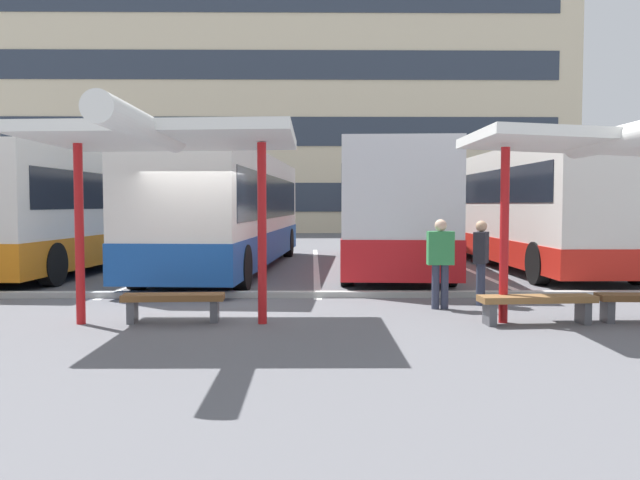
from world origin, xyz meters
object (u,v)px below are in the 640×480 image
Objects in this scene: waiting_passenger_0 at (440,258)px; waiting_passenger_1 at (481,257)px; coach_bus_3 at (389,211)px; coach_bus_4 at (524,208)px; waiting_shelter_1 at (166,140)px; bench_3 at (537,303)px; bench_2 at (174,301)px; waiting_shelter_2 at (601,146)px; coach_bus_2 at (231,212)px; coach_bus_1 at (87,211)px.

waiting_passenger_0 reaches higher than waiting_passenger_1.
coach_bus_3 is 1.00× the size of coach_bus_4.
waiting_shelter_1 reaches higher than bench_3.
coach_bus_4 is 10.05m from bench_3.
bench_2 is 0.38× the size of waiting_shelter_2.
waiting_shelter_1 reaches higher than waiting_passenger_0.
coach_bus_3 is at bearing 63.51° from bench_2.
waiting_passenger_0 is at bearing 15.76° from bench_2.
bench_2 is (0.14, -8.46, -1.30)m from coach_bus_2.
waiting_passenger_0 is (4.48, 1.69, -1.92)m from waiting_shelter_1.
coach_bus_1 is 0.98× the size of coach_bus_2.
waiting_passenger_1 is (-3.22, -7.55, -0.86)m from coach_bus_4.
coach_bus_2 is 1.02× the size of coach_bus_4.
waiting_shelter_1 is 2.54m from bench_2.
waiting_passenger_1 is at bearing -37.06° from coach_bus_1.
coach_bus_3 is 7.65× the size of bench_2.
coach_bus_4 is at bearing 63.10° from waiting_passenger_0.
bench_2 is 1.03× the size of waiting_passenger_1.
waiting_shelter_2 is 2.58m from bench_3.
waiting_passenger_0 is at bearing 128.80° from bench_3.
waiting_shelter_1 is 3.26× the size of waiting_passenger_1.
coach_bus_4 is at bearing 5.40° from coach_bus_2.
waiting_shelter_2 is at bearing -77.03° from coach_bus_3.
bench_2 is at bearing -161.92° from waiting_passenger_1.
coach_bus_3 is at bearing 5.89° from coach_bus_2.
bench_2 is 0.88× the size of bench_3.
coach_bus_2 is 7.84× the size of bench_2.
coach_bus_3 is 7.29m from waiting_passenger_1.
waiting_shelter_2 is 3.08m from waiting_passenger_1.
coach_bus_1 is 1.00× the size of coach_bus_4.
coach_bus_2 is 8.73m from coach_bus_4.
bench_2 is (-0.00, 0.42, -2.50)m from waiting_shelter_1.
bench_3 is at bearing -42.71° from coach_bus_1.
coach_bus_1 is at bearing 137.29° from bench_3.
coach_bus_2 is 8.05× the size of waiting_passenger_1.
waiting_passenger_0 is at bearing -150.78° from waiting_passenger_1.
waiting_passenger_1 is (0.85, 0.47, -0.02)m from waiting_passenger_0.
coach_bus_4 is (4.10, 0.35, 0.08)m from coach_bus_3.
coach_bus_2 is at bearing 90.96° from bench_2.
coach_bus_4 reaches higher than waiting_passenger_1.
coach_bus_4 reaches higher than waiting_passenger_0.
waiting_shelter_2 is at bearing -101.45° from coach_bus_4.
coach_bus_3 is 7.69× the size of waiting_passenger_0.
waiting_shelter_1 reaches higher than waiting_passenger_1.
bench_2 is at bearing 176.89° from waiting_shelter_2.
waiting_passenger_1 is (5.33, 2.16, -1.94)m from waiting_shelter_1.
coach_bus_2 is 2.47× the size of waiting_shelter_1.
waiting_passenger_1 is at bearing 121.19° from waiting_shelter_2.
coach_bus_3 is 9.60m from waiting_shelter_2.
coach_bus_2 is 1.02× the size of coach_bus_3.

